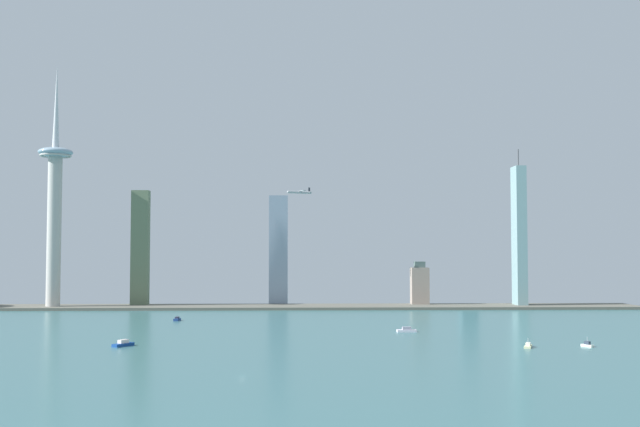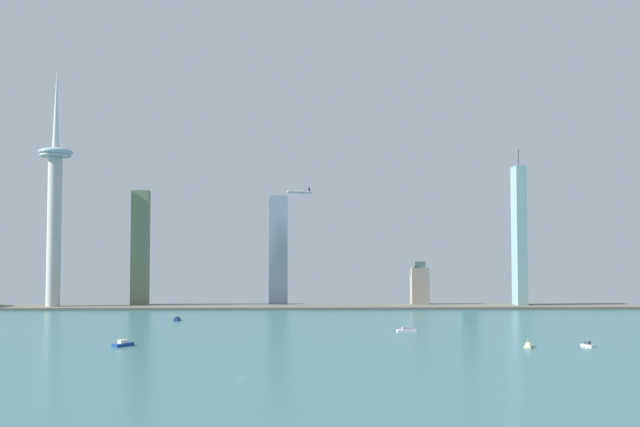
{
  "view_description": "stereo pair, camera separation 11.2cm",
  "coord_description": "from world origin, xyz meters",
  "px_view_note": "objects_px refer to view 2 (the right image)",
  "views": [
    {
      "loc": [
        31.63,
        -427.57,
        67.25
      ],
      "look_at": [
        55.85,
        491.18,
        115.45
      ],
      "focal_mm": 43.18,
      "sensor_mm": 36.0,
      "label": 1
    },
    {
      "loc": [
        31.74,
        -427.58,
        67.25
      ],
      "look_at": [
        55.85,
        491.18,
        115.45
      ],
      "focal_mm": 43.18,
      "sensor_mm": 36.0,
      "label": 2
    }
  ],
  "objects_px": {
    "observation_tower": "(55,198)",
    "skyscraper_2": "(468,274)",
    "skyscraper_1": "(521,259)",
    "boat_6": "(407,330)",
    "skyscraper_0": "(140,249)",
    "boat_2": "(587,345)",
    "boat_3": "(177,319)",
    "skyscraper_4": "(519,237)",
    "skyscraper_6": "(279,251)",
    "airplane": "(299,192)",
    "skyscraper_3": "(143,288)",
    "boat_1": "(123,344)",
    "boat_4": "(528,346)",
    "skyscraper_5": "(420,286)"
  },
  "relations": [
    {
      "from": "skyscraper_2",
      "to": "airplane",
      "type": "xyz_separation_m",
      "value": [
        -224.18,
        -51.86,
        103.78
      ]
    },
    {
      "from": "boat_1",
      "to": "boat_3",
      "type": "relative_size",
      "value": 1.31
    },
    {
      "from": "skyscraper_0",
      "to": "skyscraper_4",
      "type": "distance_m",
      "value": 479.37
    },
    {
      "from": "observation_tower",
      "to": "skyscraper_4",
      "type": "xyz_separation_m",
      "value": [
        578.31,
        11.6,
        -47.31
      ]
    },
    {
      "from": "skyscraper_2",
      "to": "skyscraper_6",
      "type": "bearing_deg",
      "value": -178.2
    },
    {
      "from": "skyscraper_2",
      "to": "skyscraper_4",
      "type": "xyz_separation_m",
      "value": [
        53.43,
        -53.15,
        48.04
      ]
    },
    {
      "from": "skyscraper_0",
      "to": "airplane",
      "type": "distance_m",
      "value": 213.93
    },
    {
      "from": "skyscraper_0",
      "to": "skyscraper_5",
      "type": "relative_size",
      "value": 2.57
    },
    {
      "from": "skyscraper_5",
      "to": "boat_6",
      "type": "distance_m",
      "value": 323.47
    },
    {
      "from": "skyscraper_2",
      "to": "boat_3",
      "type": "bearing_deg",
      "value": -145.96
    },
    {
      "from": "skyscraper_0",
      "to": "boat_6",
      "type": "bearing_deg",
      "value": -47.03
    },
    {
      "from": "skyscraper_1",
      "to": "boat_4",
      "type": "xyz_separation_m",
      "value": [
        -138.21,
        -490.18,
        -58.98
      ]
    },
    {
      "from": "observation_tower",
      "to": "skyscraper_4",
      "type": "relative_size",
      "value": 1.51
    },
    {
      "from": "skyscraper_1",
      "to": "airplane",
      "type": "distance_m",
      "value": 324.64
    },
    {
      "from": "observation_tower",
      "to": "skyscraper_3",
      "type": "relative_size",
      "value": 5.09
    },
    {
      "from": "skyscraper_3",
      "to": "skyscraper_6",
      "type": "distance_m",
      "value": 191.19
    },
    {
      "from": "observation_tower",
      "to": "skyscraper_0",
      "type": "bearing_deg",
      "value": 16.09
    },
    {
      "from": "skyscraper_0",
      "to": "boat_2",
      "type": "distance_m",
      "value": 594.61
    },
    {
      "from": "boat_1",
      "to": "boat_4",
      "type": "xyz_separation_m",
      "value": [
        292.91,
        -14.89,
        -0.51
      ]
    },
    {
      "from": "skyscraper_4",
      "to": "skyscraper_6",
      "type": "xyz_separation_m",
      "value": [
        -304.57,
        45.27,
        -17.52
      ]
    },
    {
      "from": "skyscraper_2",
      "to": "skyscraper_5",
      "type": "xyz_separation_m",
      "value": [
        -70.25,
        -35.01,
        -14.57
      ]
    },
    {
      "from": "skyscraper_2",
      "to": "boat_6",
      "type": "xyz_separation_m",
      "value": [
        -131.36,
        -351.69,
        -39.32
      ]
    },
    {
      "from": "boat_3",
      "to": "boat_6",
      "type": "bearing_deg",
      "value": -114.19
    },
    {
      "from": "skyscraper_1",
      "to": "boat_1",
      "type": "bearing_deg",
      "value": -132.21
    },
    {
      "from": "airplane",
      "to": "skyscraper_3",
      "type": "bearing_deg",
      "value": -42.92
    },
    {
      "from": "skyscraper_2",
      "to": "skyscraper_6",
      "type": "relative_size",
      "value": 0.68
    },
    {
      "from": "boat_3",
      "to": "boat_6",
      "type": "xyz_separation_m",
      "value": [
        215.43,
        -117.46,
        0.05
      ]
    },
    {
      "from": "observation_tower",
      "to": "boat_2",
      "type": "height_order",
      "value": "observation_tower"
    },
    {
      "from": "boat_1",
      "to": "boat_4",
      "type": "relative_size",
      "value": 0.98
    },
    {
      "from": "skyscraper_0",
      "to": "boat_1",
      "type": "bearing_deg",
      "value": -79.9
    },
    {
      "from": "boat_3",
      "to": "boat_4",
      "type": "distance_m",
      "value": 367.41
    },
    {
      "from": "boat_1",
      "to": "skyscraper_4",
      "type": "bearing_deg",
      "value": -14.14
    },
    {
      "from": "skyscraper_0",
      "to": "boat_4",
      "type": "distance_m",
      "value": 567.03
    },
    {
      "from": "boat_3",
      "to": "skyscraper_2",
      "type": "bearing_deg",
      "value": -51.55
    },
    {
      "from": "skyscraper_1",
      "to": "skyscraper_5",
      "type": "height_order",
      "value": "skyscraper_1"
    },
    {
      "from": "boat_2",
      "to": "boat_3",
      "type": "bearing_deg",
      "value": 27.09
    },
    {
      "from": "skyscraper_2",
      "to": "skyscraper_6",
      "type": "distance_m",
      "value": 253.11
    },
    {
      "from": "boat_2",
      "to": "boat_3",
      "type": "relative_size",
      "value": 0.73
    },
    {
      "from": "observation_tower",
      "to": "skyscraper_2",
      "type": "bearing_deg",
      "value": 7.03
    },
    {
      "from": "skyscraper_1",
      "to": "boat_6",
      "type": "bearing_deg",
      "value": -119.04
    },
    {
      "from": "boat_6",
      "to": "observation_tower",
      "type": "bearing_deg",
      "value": -38.08
    },
    {
      "from": "boat_1",
      "to": "skyscraper_5",
      "type": "bearing_deg",
      "value": -2.69
    },
    {
      "from": "skyscraper_4",
      "to": "skyscraper_6",
      "type": "height_order",
      "value": "skyscraper_4"
    },
    {
      "from": "skyscraper_4",
      "to": "skyscraper_6",
      "type": "distance_m",
      "value": 308.41
    },
    {
      "from": "skyscraper_3",
      "to": "boat_4",
      "type": "height_order",
      "value": "skyscraper_3"
    },
    {
      "from": "observation_tower",
      "to": "skyscraper_1",
      "type": "xyz_separation_m",
      "value": [
        603.97,
        92.14,
        -76.06
      ]
    },
    {
      "from": "boat_1",
      "to": "boat_6",
      "type": "xyz_separation_m",
      "value": [
        220.67,
        96.21,
        -0.14
      ]
    },
    {
      "from": "skyscraper_0",
      "to": "boat_2",
      "type": "height_order",
      "value": "skyscraper_0"
    },
    {
      "from": "skyscraper_2",
      "to": "boat_3",
      "type": "distance_m",
      "value": 420.33
    },
    {
      "from": "observation_tower",
      "to": "boat_6",
      "type": "distance_m",
      "value": 505.3
    }
  ]
}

